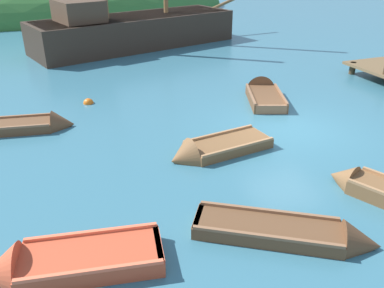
{
  "coord_description": "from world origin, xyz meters",
  "views": [
    {
      "loc": [
        -7.4,
        -10.14,
        5.41
      ],
      "look_at": [
        -3.57,
        -0.23,
        0.17
      ],
      "focal_mm": 37.45,
      "sensor_mm": 36.0,
      "label": 1
    }
  ],
  "objects": [
    {
      "name": "rowboat_far",
      "position": [
        -0.23,
        -4.32,
        0.12
      ],
      "size": [
        2.03,
        3.07,
        0.86
      ],
      "rotation": [
        0.0,
        0.0,
        2.0
      ],
      "color": "brown",
      "rests_on": "ground"
    },
    {
      "name": "buoy_orange",
      "position": [
        -5.89,
        4.86,
        0.0
      ],
      "size": [
        0.39,
        0.39,
        0.39
      ],
      "primitive_type": "sphere",
      "color": "orange",
      "rests_on": "ground"
    },
    {
      "name": "rowboat_outer_left",
      "position": [
        -7.61,
        -3.98,
        0.11
      ],
      "size": [
        3.42,
        1.67,
        1.1
      ],
      "rotation": [
        0.0,
        0.0,
        2.97
      ],
      "color": "#C64C2D",
      "rests_on": "ground"
    },
    {
      "name": "ground_plane",
      "position": [
        0.0,
        0.0,
        0.0
      ],
      "size": [
        120.0,
        120.0,
        0.0
      ],
      "primitive_type": "plane",
      "color": "teal"
    },
    {
      "name": "shore_hill",
      "position": [
        -8.24,
        31.18,
        0.0
      ],
      "size": [
        39.21,
        18.7,
        8.94
      ],
      "primitive_type": "ellipsoid",
      "color": "#387033",
      "rests_on": "ground"
    },
    {
      "name": "rowboat_outer_right",
      "position": [
        0.7,
        2.96,
        0.11
      ],
      "size": [
        2.2,
        3.27,
        1.17
      ],
      "rotation": [
        0.0,
        0.0,
        1.21
      ],
      "color": "brown",
      "rests_on": "ground"
    },
    {
      "name": "sailing_ship",
      "position": [
        -1.89,
        13.77,
        0.7
      ],
      "size": [
        14.76,
        6.67,
        11.65
      ],
      "rotation": [
        0.0,
        0.0,
        0.27
      ],
      "color": "#38281E",
      "rests_on": "ground"
    },
    {
      "name": "rowboat_portside",
      "position": [
        -3.03,
        -4.81,
        0.08
      ],
      "size": [
        3.66,
        2.83,
        0.91
      ],
      "rotation": [
        0.0,
        0.0,
        5.71
      ],
      "color": "brown",
      "rests_on": "ground"
    },
    {
      "name": "rowboat_center",
      "position": [
        -8.11,
        3.08,
        0.08
      ],
      "size": [
        3.61,
        1.61,
        0.99
      ],
      "rotation": [
        0.0,
        0.0,
        6.11
      ],
      "color": "brown",
      "rests_on": "ground"
    },
    {
      "name": "rowboat_near_dock",
      "position": [
        -3.14,
        -0.69,
        0.08
      ],
      "size": [
        3.25,
        1.52,
        1.08
      ],
      "rotation": [
        0.0,
        0.0,
        3.27
      ],
      "color": "brown",
      "rests_on": "ground"
    }
  ]
}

